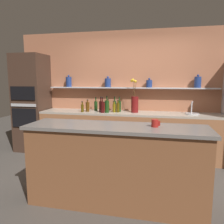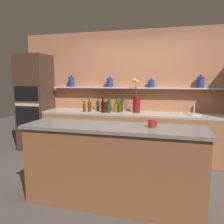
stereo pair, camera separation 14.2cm
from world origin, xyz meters
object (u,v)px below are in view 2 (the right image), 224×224
(bottle_wine_2, at_px, (117,106))
(bottle_wine_3, at_px, (98,106))
(bottle_sauce_8, at_px, (106,107))
(oven_tower, at_px, (35,103))
(sink_fixture, at_px, (194,113))
(bottle_oil_0, at_px, (84,108))
(bottle_wine_4, at_px, (121,106))
(bottle_spirit_7, at_px, (90,107))
(bottle_oil_10, at_px, (120,107))
(coffee_mug, at_px, (152,124))
(flower_vase, at_px, (136,103))
(bottle_wine_9, at_px, (103,106))
(bottle_wine_6, at_px, (104,107))
(bottle_oil_5, at_px, (116,108))
(bottle_oil_1, at_px, (110,106))
(bottle_wine_11, at_px, (108,106))

(bottle_wine_2, distance_m, bottle_wine_3, 0.41)
(bottle_wine_2, distance_m, bottle_sauce_8, 0.22)
(oven_tower, xyz_separation_m, sink_fixture, (3.40, 0.01, -0.11))
(bottle_oil_0, relative_size, bottle_sauce_8, 1.15)
(bottle_wine_4, distance_m, bottle_spirit_7, 0.66)
(bottle_oil_10, bearing_deg, coffee_mug, -65.98)
(bottle_wine_2, relative_size, bottle_spirit_7, 1.21)
(flower_vase, bearing_deg, bottle_wine_9, -171.46)
(bottle_wine_2, height_order, coffee_mug, bottle_wine_2)
(bottle_wine_6, xyz_separation_m, bottle_wine_9, (-0.06, 0.08, 0.00))
(sink_fixture, relative_size, bottle_oil_5, 1.12)
(bottle_oil_1, bearing_deg, oven_tower, -176.90)
(bottle_wine_2, distance_m, bottle_oil_10, 0.19)
(sink_fixture, height_order, coffee_mug, sink_fixture)
(bottle_wine_6, bearing_deg, flower_vase, 16.46)
(oven_tower, distance_m, bottle_wine_2, 1.87)
(oven_tower, xyz_separation_m, bottle_wine_6, (1.67, -0.16, -0.02))
(bottle_oil_5, xyz_separation_m, bottle_oil_10, (0.08, 0.02, 0.01))
(sink_fixture, bearing_deg, flower_vase, 179.64)
(bottle_sauce_8, bearing_deg, bottle_wine_9, -100.16)
(oven_tower, height_order, bottle_spirit_7, oven_tower)
(bottle_wine_6, bearing_deg, bottle_oil_5, 29.35)
(bottle_sauce_8, bearing_deg, bottle_wine_4, -6.80)
(sink_fixture, distance_m, bottle_oil_5, 1.52)
(coffee_mug, bearing_deg, oven_tower, 147.16)
(flower_vase, relative_size, bottle_oil_0, 3.12)
(bottle_wine_4, distance_m, coffee_mug, 1.98)
(oven_tower, height_order, bottle_wine_2, oven_tower)
(sink_fixture, bearing_deg, bottle_wine_3, 176.86)
(bottle_wine_2, height_order, bottle_wine_6, bottle_wine_6)
(sink_fixture, height_order, bottle_wine_9, bottle_wine_9)
(bottle_oil_5, height_order, bottle_wine_11, bottle_wine_11)
(bottle_wine_3, height_order, coffee_mug, bottle_wine_3)
(bottle_wine_4, bearing_deg, bottle_oil_1, 171.42)
(bottle_oil_5, bearing_deg, bottle_spirit_7, -176.55)
(bottle_wine_9, bearing_deg, sink_fixture, 3.05)
(bottle_oil_1, height_order, bottle_oil_5, bottle_oil_1)
(bottle_wine_9, bearing_deg, bottle_wine_2, 40.81)
(coffee_mug, bearing_deg, sink_fixture, 69.55)
(bottle_wine_2, bearing_deg, bottle_oil_5, -81.80)
(bottle_oil_1, relative_size, bottle_wine_9, 0.81)
(sink_fixture, distance_m, bottle_oil_0, 2.17)
(bottle_wine_6, bearing_deg, bottle_oil_0, 178.21)
(bottle_oil_0, xyz_separation_m, bottle_oil_10, (0.72, 0.12, 0.02))
(flower_vase, distance_m, bottle_spirit_7, 0.98)
(bottle_spirit_7, distance_m, bottle_sauce_8, 0.36)
(bottle_wine_6, height_order, bottle_wine_11, bottle_wine_11)
(flower_vase, bearing_deg, bottle_oil_0, -170.77)
(bottle_wine_3, distance_m, bottle_spirit_7, 0.23)
(bottle_oil_1, xyz_separation_m, bottle_wine_6, (-0.06, -0.26, 0.01))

